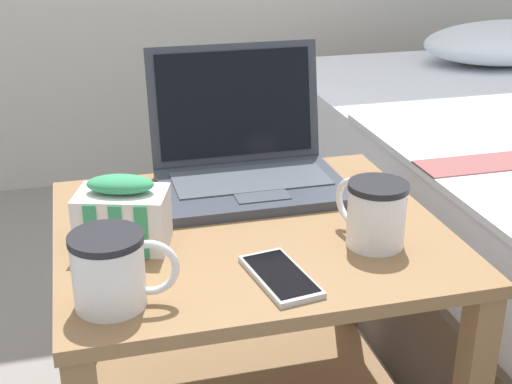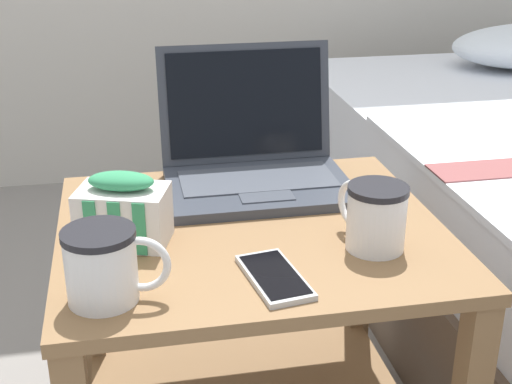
% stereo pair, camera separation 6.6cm
% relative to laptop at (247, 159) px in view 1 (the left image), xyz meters
% --- Properties ---
extents(bedside_table, '(0.64, 0.57, 0.53)m').
position_rel_laptop_xyz_m(bedside_table, '(-0.04, -0.19, -0.24)').
color(bedside_table, olive).
rests_on(bedside_table, ground_plane).
extents(laptop, '(0.34, 0.29, 0.25)m').
position_rel_laptop_xyz_m(laptop, '(0.00, 0.00, 0.00)').
color(laptop, '#333842').
rests_on(laptop, bedside_table).
extents(mug_front_left, '(0.09, 0.13, 0.10)m').
position_rel_laptop_xyz_m(mug_front_left, '(0.13, -0.30, 0.01)').
color(mug_front_left, white).
rests_on(mug_front_left, bedside_table).
extents(mug_front_right, '(0.14, 0.10, 0.10)m').
position_rel_laptop_xyz_m(mug_front_right, '(-0.28, -0.38, 0.01)').
color(mug_front_right, white).
rests_on(mug_front_right, bedside_table).
extents(snack_bag, '(0.16, 0.13, 0.12)m').
position_rel_laptop_xyz_m(snack_bag, '(-0.25, -0.20, 0.00)').
color(snack_bag, silver).
rests_on(snack_bag, bedside_table).
extents(cell_phone, '(0.09, 0.16, 0.01)m').
position_rel_laptop_xyz_m(cell_phone, '(-0.04, -0.37, -0.04)').
color(cell_phone, '#B7BABC').
rests_on(cell_phone, bedside_table).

